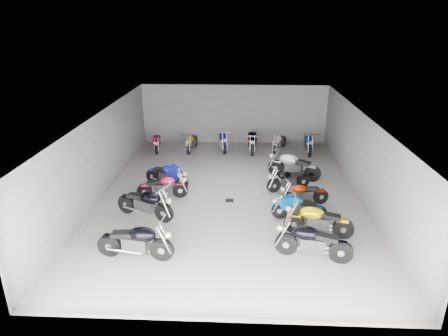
{
  "coord_description": "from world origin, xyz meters",
  "views": [
    {
      "loc": [
        0.41,
        -14.34,
        6.64
      ],
      "look_at": [
        -0.25,
        0.37,
        1.0
      ],
      "focal_mm": 32.0,
      "sensor_mm": 36.0,
      "label": 1
    }
  ],
  "objects": [
    {
      "name": "ground",
      "position": [
        0.0,
        0.0,
        0.0
      ],
      "size": [
        14.0,
        14.0,
        0.0
      ],
      "primitive_type": "plane",
      "color": "gray",
      "rests_on": "ground"
    },
    {
      "name": "wall_back",
      "position": [
        0.0,
        7.0,
        1.6
      ],
      "size": [
        10.0,
        0.1,
        3.2
      ],
      "primitive_type": "cube",
      "color": "slate",
      "rests_on": "ground"
    },
    {
      "name": "wall_left",
      "position": [
        -5.0,
        0.0,
        1.6
      ],
      "size": [
        0.1,
        14.0,
        3.2
      ],
      "primitive_type": "cube",
      "color": "slate",
      "rests_on": "ground"
    },
    {
      "name": "wall_right",
      "position": [
        5.0,
        0.0,
        1.6
      ],
      "size": [
        0.1,
        14.0,
        3.2
      ],
      "primitive_type": "cube",
      "color": "slate",
      "rests_on": "ground"
    },
    {
      "name": "ceiling",
      "position": [
        0.0,
        0.0,
        3.22
      ],
      "size": [
        10.0,
        14.0,
        0.04
      ],
      "primitive_type": "cube",
      "color": "black",
      "rests_on": "wall_back"
    },
    {
      "name": "drain_grate",
      "position": [
        0.0,
        -0.5,
        0.01
      ],
      "size": [
        0.32,
        0.32,
        0.01
      ],
      "primitive_type": "cube",
      "color": "black",
      "rests_on": "ground"
    },
    {
      "name": "motorcycle_left_a",
      "position": [
        -2.57,
        -4.49,
        0.55
      ],
      "size": [
        2.29,
        0.51,
        1.01
      ],
      "rotation": [
        0.0,
        0.0,
        -1.68
      ],
      "color": "black",
      "rests_on": "ground"
    },
    {
      "name": "motorcycle_left_c",
      "position": [
        -2.88,
        -2.0,
        0.55
      ],
      "size": [
        2.16,
        1.02,
        1.0
      ],
      "rotation": [
        0.0,
        0.0,
        -1.97
      ],
      "color": "black",
      "rests_on": "ground"
    },
    {
      "name": "motorcycle_left_d",
      "position": [
        -2.58,
        -0.36,
        0.47
      ],
      "size": [
        1.97,
        0.47,
        0.87
      ],
      "rotation": [
        0.0,
        0.0,
        -1.44
      ],
      "color": "black",
      "rests_on": "ground"
    },
    {
      "name": "motorcycle_left_e",
      "position": [
        -2.62,
        0.79,
        0.49
      ],
      "size": [
        1.91,
        0.98,
        0.9
      ],
      "rotation": [
        0.0,
        0.0,
        -2.0
      ],
      "color": "black",
      "rests_on": "ground"
    },
    {
      "name": "motorcycle_right_a",
      "position": [
        2.52,
        -4.26,
        0.54
      ],
      "size": [
        2.22,
        0.69,
        0.99
      ],
      "rotation": [
        0.0,
        0.0,
        1.33
      ],
      "color": "black",
      "rests_on": "ground"
    },
    {
      "name": "motorcycle_right_b",
      "position": [
        2.89,
        -2.95,
        0.53
      ],
      "size": [
        2.2,
        0.62,
        0.97
      ],
      "rotation": [
        0.0,
        0.0,
        1.37
      ],
      "color": "black",
      "rests_on": "ground"
    },
    {
      "name": "motorcycle_right_c",
      "position": [
        2.42,
        -1.91,
        0.46
      ],
      "size": [
        1.91,
        0.47,
        0.84
      ],
      "rotation": [
        0.0,
        0.0,
        1.42
      ],
      "color": "black",
      "rests_on": "ground"
    },
    {
      "name": "motorcycle_right_d",
      "position": [
        2.75,
        -0.76,
        0.46
      ],
      "size": [
        1.88,
        0.59,
        0.84
      ],
      "rotation": [
        0.0,
        0.0,
        1.81
      ],
      "color": "black",
      "rests_on": "ground"
    },
    {
      "name": "motorcycle_right_e",
      "position": [
        2.32,
        0.61,
        0.46
      ],
      "size": [
        1.8,
        0.86,
        0.84
      ],
      "rotation": [
        0.0,
        0.0,
        1.97
      ],
      "color": "black",
      "rests_on": "ground"
    },
    {
      "name": "motorcycle_right_f",
      "position": [
        2.68,
        1.9,
        0.56
      ],
      "size": [
        2.21,
        1.08,
        1.03
      ],
      "rotation": [
        0.0,
        0.0,
        1.16
      ],
      "color": "black",
      "rests_on": "ground"
    },
    {
      "name": "motorcycle_back_a",
      "position": [
        -3.95,
        5.41,
        0.45
      ],
      "size": [
        0.43,
        1.88,
        0.82
      ],
      "rotation": [
        0.0,
        0.0,
        3.25
      ],
      "color": "black",
      "rests_on": "ground"
    },
    {
      "name": "motorcycle_back_b",
      "position": [
        -2.17,
        5.46,
        0.46
      ],
      "size": [
        0.45,
        1.9,
        0.83
      ],
      "rotation": [
        0.0,
        0.0,
        3.01
      ],
      "color": "black",
      "rests_on": "ground"
    },
    {
      "name": "motorcycle_back_c",
      "position": [
        -0.55,
        5.66,
        0.51
      ],
      "size": [
        0.54,
        2.14,
        0.94
      ],
      "rotation": [
        0.0,
        0.0,
        3.3
      ],
      "color": "black",
      "rests_on": "ground"
    },
    {
      "name": "motorcycle_back_d",
      "position": [
        0.96,
        5.58,
        0.55
      ],
      "size": [
        0.44,
        2.27,
        1.0
      ],
      "rotation": [
        0.0,
        0.0,
        3.15
      ],
      "color": "black",
      "rests_on": "ground"
    },
    {
      "name": "motorcycle_back_e",
      "position": [
        2.41,
        5.68,
        0.46
      ],
      "size": [
        0.84,
        1.81,
        0.84
      ],
      "rotation": [
        0.0,
        0.0,
        2.75
      ],
      "color": "black",
      "rests_on": "ground"
    },
    {
      "name": "motorcycle_back_f",
      "position": [
        3.86,
        5.41,
        0.52
      ],
      "size": [
        0.44,
        2.15,
        0.95
      ],
      "rotation": [
        0.0,
        0.0,
        3.1
      ],
      "color": "black",
      "rests_on": "ground"
    }
  ]
}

